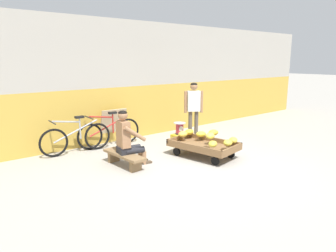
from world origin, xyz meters
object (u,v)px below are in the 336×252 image
object	(u,v)px
banana_cart	(203,146)
low_bench	(124,157)
plastic_crate	(179,140)
weighing_scale	(180,128)
vendor_seated	(128,138)
sign_board	(113,126)
bicycle_near_left	(76,138)
customer_adult	(194,105)
shopping_bag	(192,144)
bicycle_far_left	(109,132)

from	to	relation	value
banana_cart	low_bench	distance (m)	1.78
plastic_crate	weighing_scale	world-z (taller)	weighing_scale
vendor_seated	sign_board	distance (m)	1.94
low_bench	bicycle_near_left	world-z (taller)	bicycle_near_left
banana_cart	weighing_scale	distance (m)	1.02
plastic_crate	sign_board	xyz separation A→B (m)	(-1.08, 1.38, 0.28)
customer_adult	shopping_bag	bearing A→B (deg)	-134.58
banana_cart	vendor_seated	distance (m)	1.72
sign_board	shopping_bag	world-z (taller)	sign_board
bicycle_far_left	sign_board	xyz separation A→B (m)	(0.27, 0.30, 0.08)
banana_cart	sign_board	size ratio (longest dim) A/B	1.79
weighing_scale	sign_board	bearing A→B (deg)	128.14
banana_cart	customer_adult	world-z (taller)	customer_adult
weighing_scale	bicycle_far_left	bearing A→B (deg)	141.49
vendor_seated	customer_adult	xyz separation A→B (m)	(2.36, 0.58, 0.38)
banana_cart	customer_adult	bearing A→B (deg)	56.07
weighing_scale	bicycle_near_left	bearing A→B (deg)	154.75
banana_cart	bicycle_far_left	world-z (taller)	bicycle_far_left
bicycle_near_left	customer_adult	distance (m)	3.02
bicycle_far_left	shopping_bag	xyz separation A→B (m)	(1.44, -1.45, -0.23)
banana_cart	bicycle_near_left	distance (m)	2.90
low_bench	bicycle_near_left	bearing A→B (deg)	104.31
vendor_seated	weighing_scale	size ratio (longest dim) A/B	3.80
sign_board	customer_adult	bearing A→B (deg)	-36.19
weighing_scale	shopping_bag	bearing A→B (deg)	-77.08
vendor_seated	weighing_scale	world-z (taller)	vendor_seated
bicycle_near_left	plastic_crate	bearing A→B (deg)	-25.23
sign_board	low_bench	bearing A→B (deg)	-112.97
weighing_scale	customer_adult	size ratio (longest dim) A/B	0.20
bicycle_far_left	low_bench	bearing A→B (deg)	-108.22
sign_board	vendor_seated	bearing A→B (deg)	-110.46
banana_cart	shopping_bag	bearing A→B (deg)	68.03
plastic_crate	banana_cart	bearing A→B (deg)	-99.17
bicycle_near_left	shopping_bag	distance (m)	2.72
bicycle_near_left	customer_adult	size ratio (longest dim) A/B	1.09
banana_cart	low_bench	world-z (taller)	banana_cart
banana_cart	customer_adult	distance (m)	1.54
shopping_bag	plastic_crate	bearing A→B (deg)	102.89
low_bench	bicycle_near_left	xyz separation A→B (m)	(-0.37, 1.46, 0.15)
banana_cart	bicycle_near_left	size ratio (longest dim) A/B	0.94
shopping_bag	bicycle_near_left	bearing A→B (deg)	148.33
bicycle_near_left	shopping_bag	world-z (taller)	bicycle_near_left
weighing_scale	customer_adult	bearing A→B (deg)	13.77
bicycle_far_left	sign_board	distance (m)	0.41
low_bench	sign_board	distance (m)	1.97
bicycle_far_left	weighing_scale	bearing A→B (deg)	-38.51
bicycle_far_left	bicycle_near_left	bearing A→B (deg)	-177.99
low_bench	bicycle_far_left	bearing A→B (deg)	71.78
plastic_crate	shopping_bag	size ratio (longest dim) A/B	1.50
vendor_seated	shopping_bag	distance (m)	1.90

